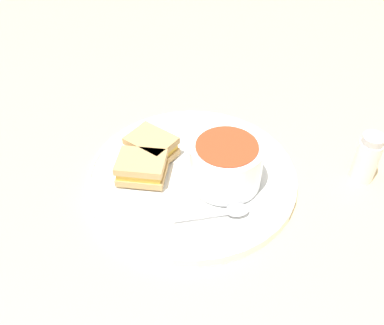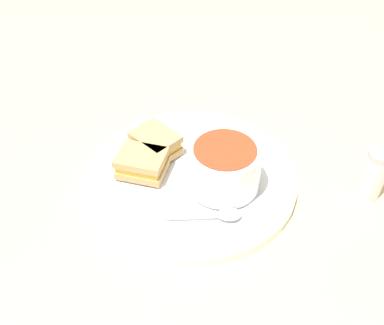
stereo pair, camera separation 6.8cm
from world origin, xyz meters
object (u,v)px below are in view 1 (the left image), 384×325
(spoon, at_px, (232,211))
(sandwich_half_far, at_px, (142,168))
(sandwich_half_near, at_px, (152,146))
(salt_shaker, at_px, (367,158))
(soup_bowl, at_px, (226,163))

(spoon, bearing_deg, sandwich_half_far, 139.85)
(sandwich_half_near, bearing_deg, salt_shaker, 59.34)
(spoon, xyz_separation_m, salt_shaker, (0.01, 0.23, 0.02))
(soup_bowl, relative_size, spoon, 0.98)
(sandwich_half_far, bearing_deg, soup_bowl, 60.82)
(soup_bowl, height_order, sandwich_half_far, soup_bowl)
(spoon, height_order, salt_shaker, salt_shaker)
(sandwich_half_far, xyz_separation_m, salt_shaker, (0.13, 0.32, 0.00))
(soup_bowl, bearing_deg, salt_shaker, 71.93)
(sandwich_half_far, height_order, salt_shaker, salt_shaker)
(soup_bowl, height_order, spoon, soup_bowl)
(sandwich_half_near, relative_size, salt_shaker, 1.07)
(soup_bowl, distance_m, salt_shaker, 0.22)
(salt_shaker, bearing_deg, spoon, -91.60)
(salt_shaker, bearing_deg, sandwich_half_far, -112.12)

